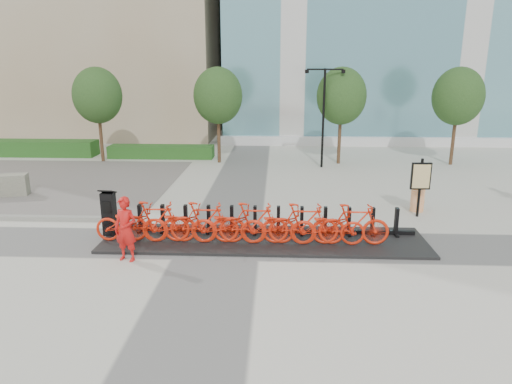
{
  "coord_description": "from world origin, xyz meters",
  "views": [
    {
      "loc": [
        1.64,
        -12.5,
        5.03
      ],
      "look_at": [
        1.0,
        1.5,
        1.2
      ],
      "focal_mm": 32.0,
      "sensor_mm": 36.0,
      "label": 1
    }
  ],
  "objects_px": {
    "map_sign": "(421,179)",
    "worker_red": "(126,229)",
    "construction_barrel": "(418,199)",
    "bike_0": "(131,223)",
    "kiosk": "(109,213)"
  },
  "relations": [
    {
      "from": "bike_0",
      "to": "construction_barrel",
      "type": "distance_m",
      "value": 10.03
    },
    {
      "from": "kiosk",
      "to": "map_sign",
      "type": "bearing_deg",
      "value": 17.74
    },
    {
      "from": "construction_barrel",
      "to": "map_sign",
      "type": "distance_m",
      "value": 1.14
    },
    {
      "from": "bike_0",
      "to": "map_sign",
      "type": "xyz_separation_m",
      "value": [
        9.18,
        2.95,
        0.73
      ]
    },
    {
      "from": "construction_barrel",
      "to": "map_sign",
      "type": "relative_size",
      "value": 0.45
    },
    {
      "from": "map_sign",
      "to": "worker_red",
      "type": "bearing_deg",
      "value": -156.94
    },
    {
      "from": "kiosk",
      "to": "worker_red",
      "type": "xyz_separation_m",
      "value": [
        1.07,
        -1.69,
        0.11
      ]
    },
    {
      "from": "worker_red",
      "to": "construction_barrel",
      "type": "distance_m",
      "value": 10.31
    },
    {
      "from": "bike_0",
      "to": "construction_barrel",
      "type": "bearing_deg",
      "value": -68.88
    },
    {
      "from": "kiosk",
      "to": "map_sign",
      "type": "relative_size",
      "value": 0.7
    },
    {
      "from": "worker_red",
      "to": "construction_barrel",
      "type": "xyz_separation_m",
      "value": [
        9.11,
        4.82,
        -0.42
      ]
    },
    {
      "from": "bike_0",
      "to": "construction_barrel",
      "type": "relative_size",
      "value": 2.27
    },
    {
      "from": "kiosk",
      "to": "construction_barrel",
      "type": "relative_size",
      "value": 1.57
    },
    {
      "from": "construction_barrel",
      "to": "map_sign",
      "type": "xyz_separation_m",
      "value": [
        -0.17,
        -0.67,
        0.9
      ]
    },
    {
      "from": "bike_0",
      "to": "worker_red",
      "type": "distance_m",
      "value": 1.25
    }
  ]
}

